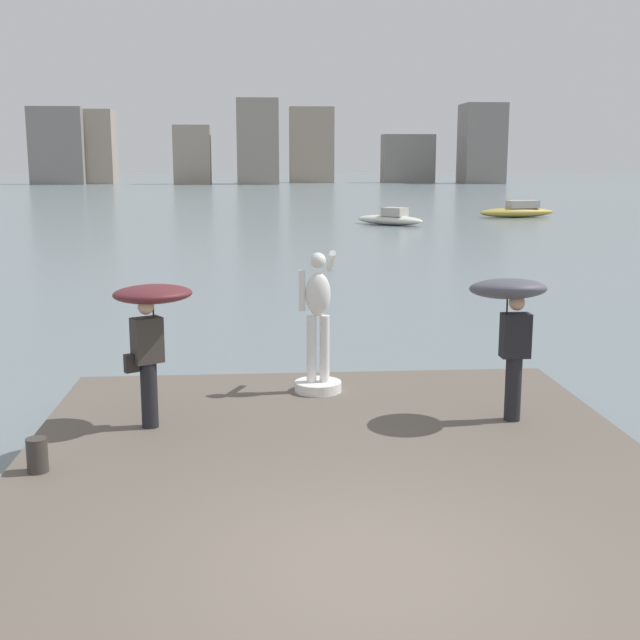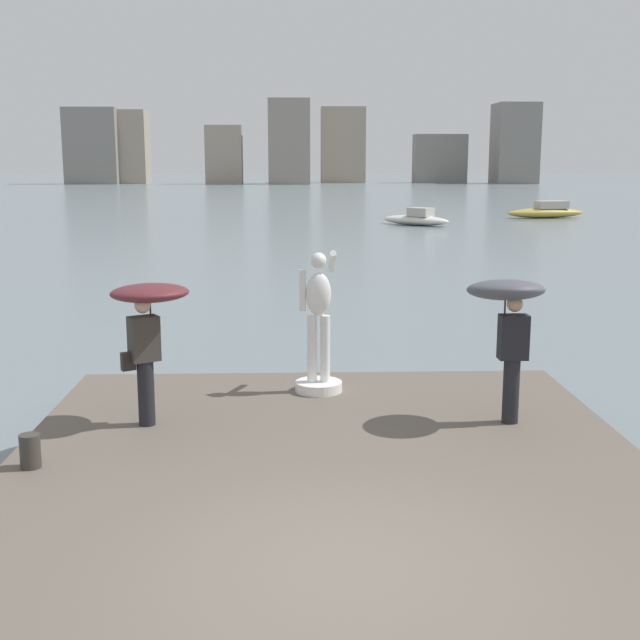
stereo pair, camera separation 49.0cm
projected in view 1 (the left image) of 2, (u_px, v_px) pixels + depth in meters
The scene contains 9 objects.
ground_plane at pixel (273, 230), 46.52m from camera, with size 400.00×400.00×0.00m, color slate.
pier at pixel (344, 501), 9.14m from camera, with size 7.66×9.71×0.40m, color #60564C.
statue_white_figure at pixel (318, 336), 12.59m from camera, with size 0.72×0.92×2.17m.
onlooker_left at pixel (151, 314), 10.82m from camera, with size 1.41×1.42×1.91m.
onlooker_right at pixel (510, 307), 11.05m from camera, with size 1.03×1.05×2.00m.
mooring_bollard at pixel (37, 455), 9.41m from camera, with size 0.24×0.24×0.40m, color #38332D.
boat_near at pixel (391, 219), 50.42m from camera, with size 4.37×4.11×1.06m.
boat_mid at pixel (518, 211), 57.07m from camera, with size 5.64×2.30×1.15m.
distant_skyline at pixel (279, 147), 138.13m from camera, with size 77.47×13.72×13.55m.
Camera 1 is at (-0.91, -6.69, 3.89)m, focal length 46.61 mm.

